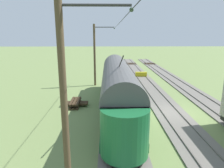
# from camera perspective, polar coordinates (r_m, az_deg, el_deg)

# --- Properties ---
(ground_plane) EXTENTS (220.00, 220.00, 0.00)m
(ground_plane) POSITION_cam_1_polar(r_m,az_deg,el_deg) (18.20, 16.24, -8.01)
(ground_plane) COLOR olive
(track_streetcar_siding) EXTENTS (2.80, 80.00, 0.18)m
(track_streetcar_siding) POSITION_cam_1_polar(r_m,az_deg,el_deg) (20.24, 28.39, -6.77)
(track_streetcar_siding) COLOR #666059
(track_streetcar_siding) RESTS_ON ground
(track_adjacent_siding) EXTENTS (2.80, 80.00, 0.18)m
(track_adjacent_siding) POSITION_cam_1_polar(r_m,az_deg,el_deg) (18.45, 15.96, -7.50)
(track_adjacent_siding) COLOR #666059
(track_adjacent_siding) RESTS_ON ground
(track_third_siding) EXTENTS (2.80, 80.00, 0.18)m
(track_third_siding) POSITION_cam_1_polar(r_m,az_deg,el_deg) (17.67, 1.66, -7.90)
(track_third_siding) COLOR #666059
(track_third_siding) RESTS_ON ground
(vintage_streetcar) EXTENTS (2.65, 17.72, 5.32)m
(vintage_streetcar) POSITION_cam_1_polar(r_m,az_deg,el_deg) (17.63, 1.60, -0.42)
(vintage_streetcar) COLOR #196033
(vintage_streetcar) RESTS_ON ground
(catenary_pole_foreground) EXTENTS (2.80, 0.28, 7.98)m
(catenary_pole_foreground) POSITION_cam_1_polar(r_m,az_deg,el_deg) (26.49, -4.84, 8.42)
(catenary_pole_foreground) COLOR #4C3D28
(catenary_pole_foreground) RESTS_ON ground
(catenary_pole_mid_near) EXTENTS (2.80, 0.28, 7.98)m
(catenary_pole_mid_near) POSITION_cam_1_polar(r_m,az_deg,el_deg) (8.03, -13.13, -4.02)
(catenary_pole_mid_near) COLOR #4C3D28
(catenary_pole_mid_near) RESTS_ON ground
(spare_tie_stack) EXTENTS (2.40, 2.40, 0.54)m
(spare_tie_stack) POSITION_cam_1_polar(r_m,az_deg,el_deg) (19.48, -10.43, -5.38)
(spare_tie_stack) COLOR #382819
(spare_tie_stack) RESTS_ON ground
(track_end_bumper) EXTENTS (1.80, 0.60, 0.80)m
(track_end_bumper) POSITION_cam_1_polar(r_m,az_deg,el_deg) (32.79, 8.27, 2.70)
(track_end_bumper) COLOR #B2A519
(track_end_bumper) RESTS_ON ground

